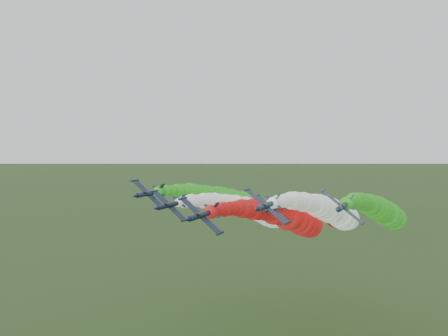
# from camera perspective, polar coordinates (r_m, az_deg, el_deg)

# --- Properties ---
(jet_lead) EXTENTS (13.24, 66.00, 18.28)m
(jet_lead) POSITION_cam_1_polar(r_m,az_deg,el_deg) (117.72, 8.44, -6.51)
(jet_lead) COLOR #111E34
(jet_lead) RESTS_ON ground
(jet_inner_left) EXTENTS (12.90, 65.66, 17.94)m
(jet_inner_left) POSITION_cam_1_polar(r_m,az_deg,el_deg) (130.92, 4.20, -5.58)
(jet_inner_left) COLOR #111E34
(jet_inner_left) RESTS_ON ground
(jet_inner_right) EXTENTS (12.80, 65.56, 17.84)m
(jet_inner_right) POSITION_cam_1_polar(r_m,az_deg,el_deg) (120.74, 13.66, -5.50)
(jet_inner_right) COLOR #111E34
(jet_inner_right) RESTS_ON ground
(jet_outer_left) EXTENTS (13.18, 65.94, 18.23)m
(jet_outer_left) POSITION_cam_1_polar(r_m,az_deg,el_deg) (136.38, 1.81, -4.47)
(jet_outer_left) COLOR #111E34
(jet_outer_left) RESTS_ON ground
(jet_outer_right) EXTENTS (12.91, 65.67, 17.96)m
(jet_outer_right) POSITION_cam_1_polar(r_m,az_deg,el_deg) (127.14, 19.85, -5.35)
(jet_outer_right) COLOR #111E34
(jet_outer_right) RESTS_ON ground
(jet_trail) EXTENTS (13.19, 65.95, 18.24)m
(jet_trail) POSITION_cam_1_polar(r_m,az_deg,el_deg) (140.94, 13.25, -5.69)
(jet_trail) COLOR #111E34
(jet_trail) RESTS_ON ground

